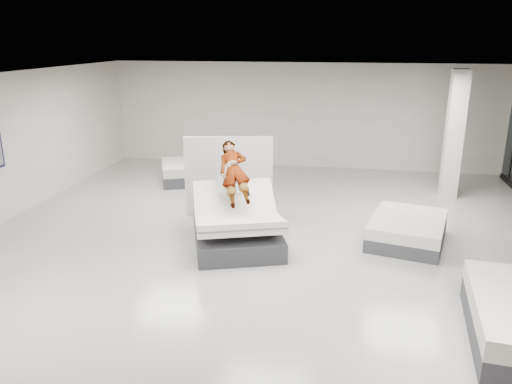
% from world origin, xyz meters
% --- Properties ---
extents(room, '(14.00, 14.04, 3.20)m').
position_xyz_m(room, '(0.00, 0.00, 1.60)').
color(room, '#B4B2AA').
rests_on(room, ground).
extents(hero_bed, '(2.22, 2.55, 1.24)m').
position_xyz_m(hero_bed, '(-0.63, 0.48, 0.40)').
color(hero_bed, '#323237').
rests_on(hero_bed, floor).
extents(person, '(0.96, 1.40, 1.44)m').
position_xyz_m(person, '(-0.73, 0.77, 1.23)').
color(person, slate).
rests_on(person, hero_bed).
extents(remote, '(0.09, 0.15, 0.08)m').
position_xyz_m(remote, '(-0.41, 0.51, 1.06)').
color(remote, black).
rests_on(remote, person).
extents(divider_panel, '(1.97, 0.52, 1.81)m').
position_xyz_m(divider_panel, '(-1.20, 2.21, 0.91)').
color(divider_panel, beige).
rests_on(divider_panel, floor).
extents(flat_bed_right_far, '(1.75, 2.09, 0.50)m').
position_xyz_m(flat_bed_right_far, '(2.68, 1.24, 0.25)').
color(flat_bed_right_far, '#323237').
rests_on(flat_bed_right_far, floor).
extents(flat_bed_left_far, '(2.46, 2.17, 0.56)m').
position_xyz_m(flat_bed_left_far, '(-2.70, 4.76, 0.28)').
color(flat_bed_left_far, '#323237').
rests_on(flat_bed_left_far, floor).
extents(column, '(0.40, 0.40, 3.20)m').
position_xyz_m(column, '(4.00, 4.50, 1.60)').
color(column, silver).
rests_on(column, floor).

